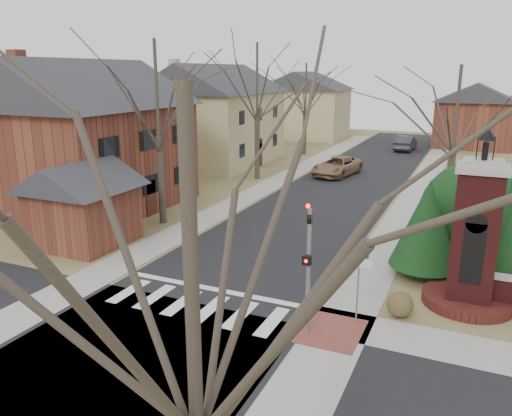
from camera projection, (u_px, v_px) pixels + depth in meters
The scene contains 26 objects.
ground at pixel (184, 315), 17.45m from camera, with size 120.00×120.00×0.00m, color brown.
main_street at pixel (344, 187), 36.81m from camera, with size 8.00×70.00×0.01m, color black.
cross_street at pixel (130, 359), 14.81m from camera, with size 120.00×8.00×0.01m, color black.
crosswalk_zone at pixel (196, 306), 18.16m from camera, with size 8.00×2.20×0.02m, color silver.
stop_bar at pixel (216, 290), 19.47m from camera, with size 8.00×0.35×0.02m, color silver.
sidewalk_right_main at pixel (417, 193), 34.76m from camera, with size 2.00×60.00×0.02m, color gray.
sidewalk_left at pixel (278, 181), 38.86m from camera, with size 2.00×60.00×0.02m, color gray.
curb_apron at pixel (325, 330), 16.44m from camera, with size 2.40×2.40×0.02m, color brown.
traffic_signal_pole at pixel (308, 259), 15.58m from camera, with size 0.28×0.41×4.50m.
sign_post at pixel (359, 269), 16.48m from camera, with size 0.90×0.07×2.75m.
brick_gate_monument at pixel (473, 248), 17.72m from camera, with size 3.20×3.20×6.47m.
house_brick_left at pixel (86, 133), 30.14m from camera, with size 9.80×11.80×9.42m.
house_stucco_left at pixel (214, 113), 45.31m from camera, with size 9.80×12.80×9.28m.
garage_left at pixel (82, 200), 24.17m from camera, with size 4.80×4.80×4.29m.
house_distant_left at pixel (304, 104), 63.29m from camera, with size 10.80×8.80×8.53m.
house_distant_right at pixel (475, 114), 55.56m from camera, with size 8.80×8.80×7.30m.
evergreen_near at pixel (427, 224), 20.16m from camera, with size 2.80×2.80×4.10m.
evergreen_mass at pixel (476, 211), 21.63m from camera, with size 4.80×4.80×4.80m, color black.
bare_tree_0 at pixel (156, 82), 26.09m from camera, with size 8.05×8.05×11.15m.
bare_tree_1 at pixel (257, 74), 37.44m from camera, with size 8.40×8.40×11.64m.
bare_tree_2 at pixel (306, 84), 49.34m from camera, with size 7.35×7.35×10.19m.
bare_tree_3 at pixel (458, 101), 26.80m from camera, with size 7.00×7.00×9.70m.
bare_tree_4 at pixel (190, 250), 5.48m from camera, with size 6.65×6.65×9.21m.
pickup_truck at pixel (337, 166), 40.64m from camera, with size 2.54×5.51×1.53m, color #8C6C4C.
distant_car at pixel (406, 143), 53.49m from camera, with size 1.69×4.86×1.60m, color #37393F.
dry_shrub_left at pixel (400, 304), 17.26m from camera, with size 0.92×0.92×0.92m, color brown.
Camera 1 is at (8.77, -13.42, 8.26)m, focal length 35.00 mm.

